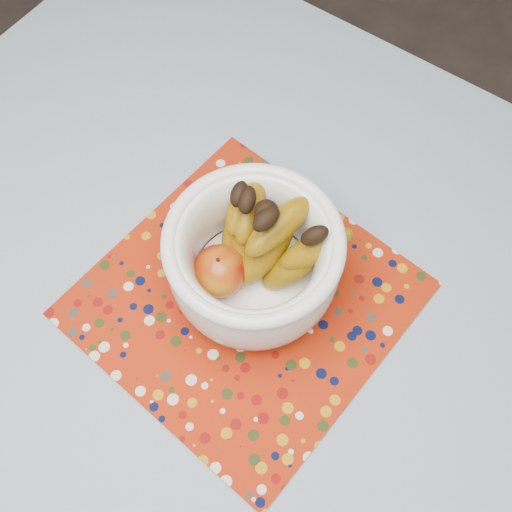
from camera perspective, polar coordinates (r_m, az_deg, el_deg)
The scene contains 4 objects.
table at distance 0.90m, azimuth -5.00°, elevation -12.31°, with size 1.20×1.20×0.75m.
tablecloth at distance 0.82m, azimuth -5.46°, elevation -10.94°, with size 1.32×1.32×0.01m, color slate.
placemat at distance 0.84m, azimuth -1.08°, elevation -4.11°, with size 0.40×0.40×0.00m, color #971F08.
fruit_bowl at distance 0.78m, azimuth 0.06°, elevation 0.40°, with size 0.25×0.23×0.18m.
Camera 1 is at (0.19, -0.13, 1.54)m, focal length 42.00 mm.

